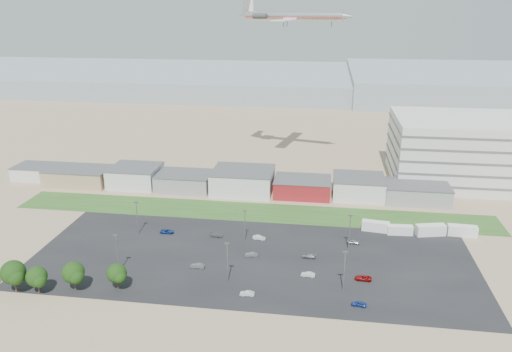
% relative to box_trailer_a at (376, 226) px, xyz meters
% --- Properties ---
extents(ground, '(700.00, 700.00, 0.00)m').
position_rel_box_trailer_a_xyz_m(ground, '(-39.86, -42.75, -1.54)').
color(ground, '#967D5F').
rests_on(ground, ground).
extents(parking_lot, '(120.00, 50.00, 0.01)m').
position_rel_box_trailer_a_xyz_m(parking_lot, '(-34.86, -22.75, -1.53)').
color(parking_lot, black).
rests_on(parking_lot, ground).
extents(grass_strip, '(160.00, 16.00, 0.02)m').
position_rel_box_trailer_a_xyz_m(grass_strip, '(-39.86, 9.25, -1.53)').
color(grass_strip, '#2B4E1D').
rests_on(grass_strip, ground).
extents(hills_backdrop, '(700.00, 200.00, 9.00)m').
position_rel_box_trailer_a_xyz_m(hills_backdrop, '(0.14, 272.25, 2.96)').
color(hills_backdrop, gray).
rests_on(hills_backdrop, ground).
extents(building_row, '(170.00, 20.00, 8.00)m').
position_rel_box_trailer_a_xyz_m(building_row, '(-56.86, 28.25, 2.46)').
color(building_row, silver).
rests_on(building_row, ground).
extents(parking_garage, '(80.00, 40.00, 25.00)m').
position_rel_box_trailer_a_xyz_m(parking_garage, '(50.14, 52.25, 10.96)').
color(parking_garage, silver).
rests_on(parking_garage, ground).
extents(box_trailer_a, '(8.47, 3.71, 3.07)m').
position_rel_box_trailer_a_xyz_m(box_trailer_a, '(0.00, 0.00, 0.00)').
color(box_trailer_a, silver).
rests_on(box_trailer_a, ground).
extents(box_trailer_b, '(7.63, 2.82, 2.81)m').
position_rel_box_trailer_a_xyz_m(box_trailer_b, '(7.08, -1.40, -0.13)').
color(box_trailer_b, silver).
rests_on(box_trailer_b, ground).
extents(box_trailer_c, '(9.19, 4.78, 3.30)m').
position_rel_box_trailer_a_xyz_m(box_trailer_c, '(16.12, -0.65, 0.11)').
color(box_trailer_c, silver).
rests_on(box_trailer_c, ground).
extents(box_trailer_d, '(8.62, 3.13, 3.18)m').
position_rel_box_trailer_a_xyz_m(box_trailer_d, '(25.46, 0.33, 0.06)').
color(box_trailer_d, silver).
rests_on(box_trailer_d, ground).
extents(tree_left, '(6.23, 6.23, 9.35)m').
position_rel_box_trailer_a_xyz_m(tree_left, '(-88.58, -47.44, 3.14)').
color(tree_left, black).
rests_on(tree_left, ground).
extents(tree_mid, '(5.30, 5.30, 7.95)m').
position_rel_box_trailer_a_xyz_m(tree_mid, '(-82.83, -47.17, 2.44)').
color(tree_mid, black).
rests_on(tree_mid, ground).
extents(tree_right, '(5.67, 5.67, 8.50)m').
position_rel_box_trailer_a_xyz_m(tree_right, '(-74.82, -44.69, 2.72)').
color(tree_right, black).
rests_on(tree_right, ground).
extents(tree_near, '(5.13, 5.13, 7.70)m').
position_rel_box_trailer_a_xyz_m(tree_near, '(-64.73, -42.77, 2.31)').
color(tree_near, black).
rests_on(tree_near, ground).
extents(lightpole_front_l, '(1.24, 0.52, 10.51)m').
position_rel_box_trailer_a_xyz_m(lightpole_front_l, '(-67.87, -34.77, 3.72)').
color(lightpole_front_l, slate).
rests_on(lightpole_front_l, ground).
extents(lightpole_front_m, '(1.25, 0.52, 10.61)m').
position_rel_box_trailer_a_xyz_m(lightpole_front_m, '(-38.99, -35.37, 3.77)').
color(lightpole_front_m, slate).
rests_on(lightpole_front_m, ground).
extents(lightpole_front_r, '(1.26, 0.52, 10.69)m').
position_rel_box_trailer_a_xyz_m(lightpole_front_r, '(-10.50, -35.84, 3.81)').
color(lightpole_front_r, slate).
rests_on(lightpole_front_r, ground).
extents(lightpole_back_l, '(1.21, 0.51, 10.31)m').
position_rel_box_trailer_a_xyz_m(lightpole_back_l, '(-71.17, -12.16, 3.62)').
color(lightpole_back_l, slate).
rests_on(lightpole_back_l, ground).
extents(lightpole_back_m, '(1.11, 0.46, 9.41)m').
position_rel_box_trailer_a_xyz_m(lightpole_back_m, '(-38.48, -12.08, 3.17)').
color(lightpole_back_m, slate).
rests_on(lightpole_back_m, ground).
extents(lightpole_back_r, '(1.25, 0.52, 10.65)m').
position_rel_box_trailer_a_xyz_m(lightpole_back_r, '(-8.54, -13.85, 3.79)').
color(lightpole_back_r, slate).
rests_on(lightpole_back_r, ground).
extents(airliner, '(53.67, 42.15, 14.10)m').
position_rel_box_trailer_a_xyz_m(airliner, '(-30.89, 60.74, 59.85)').
color(airliner, silver).
extents(parked_car_0, '(4.33, 2.20, 1.17)m').
position_rel_box_trailer_a_xyz_m(parked_car_0, '(-5.40, -30.01, -0.95)').
color(parked_car_0, maroon).
rests_on(parked_car_0, ground).
extents(parked_car_1, '(3.67, 1.55, 1.18)m').
position_rel_box_trailer_a_xyz_m(parked_car_1, '(-19.20, -30.17, -0.95)').
color(parked_car_1, silver).
rests_on(parked_car_1, ground).
extents(parked_car_2, '(3.60, 1.78, 1.18)m').
position_rel_box_trailer_a_xyz_m(parked_car_2, '(-7.03, -41.75, -0.95)').
color(parked_car_2, navy).
rests_on(parked_car_2, ground).
extents(parked_car_4, '(3.81, 1.47, 1.24)m').
position_rel_box_trailer_a_xyz_m(parked_car_4, '(-48.22, -29.90, -0.92)').
color(parked_car_4, '#595B5E').
rests_on(parked_car_4, ground).
extents(parked_car_6, '(3.93, 1.88, 1.11)m').
position_rel_box_trailer_a_xyz_m(parked_car_6, '(-47.30, -11.01, -0.98)').
color(parked_car_6, '#595B5E').
rests_on(parked_car_6, ground).
extents(parked_car_7, '(3.63, 1.60, 1.16)m').
position_rel_box_trailer_a_xyz_m(parked_car_7, '(-35.05, -21.60, -0.96)').
color(parked_car_7, '#595B5E').
rests_on(parked_car_7, ground).
extents(parked_car_8, '(3.65, 1.73, 1.21)m').
position_rel_box_trailer_a_xyz_m(parked_car_8, '(-7.00, -9.88, -0.93)').
color(parked_car_8, '#A5A5AA').
rests_on(parked_car_8, ground).
extents(parked_car_9, '(4.18, 2.04, 1.14)m').
position_rel_box_trailer_a_xyz_m(parked_car_9, '(-62.68, -10.70, -0.96)').
color(parked_car_9, navy).
rests_on(parked_car_9, ground).
extents(parked_car_11, '(3.85, 1.69, 1.23)m').
position_rel_box_trailer_a_xyz_m(parked_car_11, '(-34.44, -10.99, -0.92)').
color(parked_car_11, silver).
rests_on(parked_car_11, ground).
extents(parked_car_12, '(4.05, 1.85, 1.15)m').
position_rel_box_trailer_a_xyz_m(parked_car_12, '(-19.57, -20.29, -0.96)').
color(parked_car_12, '#A5A5AA').
rests_on(parked_car_12, ground).
extents(parked_car_13, '(3.52, 1.33, 1.15)m').
position_rel_box_trailer_a_xyz_m(parked_car_13, '(-33.16, -41.10, -0.96)').
color(parked_car_13, silver).
rests_on(parked_car_13, ground).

